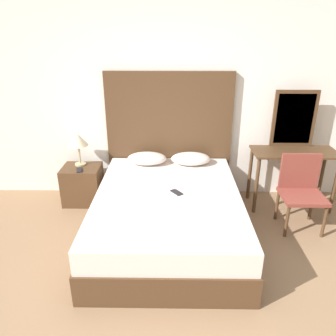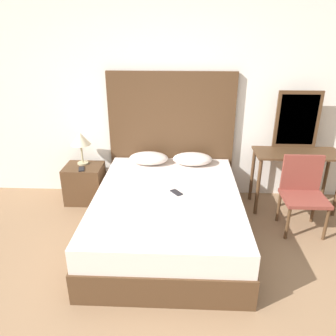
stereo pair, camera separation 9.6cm
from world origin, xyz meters
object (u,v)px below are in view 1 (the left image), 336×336
(table_lamp, at_px, (78,140))
(phone_on_nightstand, at_px, (79,170))
(phone_on_bed, at_px, (177,192))
(nightstand, at_px, (83,184))
(chair, at_px, (301,187))
(bed, at_px, (168,216))
(vanity_desk, at_px, (294,161))

(table_lamp, bearing_deg, phone_on_nightstand, -79.81)
(phone_on_bed, height_order, nightstand, phone_on_bed)
(table_lamp, bearing_deg, phone_on_bed, -34.43)
(nightstand, height_order, table_lamp, table_lamp)
(nightstand, distance_m, chair, 2.73)
(bed, bearing_deg, vanity_desk, 25.12)
(phone_on_bed, relative_size, nightstand, 0.32)
(phone_on_nightstand, bearing_deg, vanity_desk, 0.85)
(nightstand, bearing_deg, bed, -34.88)
(nightstand, height_order, vanity_desk, vanity_desk)
(table_lamp, relative_size, vanity_desk, 0.42)
(bed, distance_m, nightstand, 1.40)
(phone_on_nightstand, bearing_deg, bed, -31.46)
(chair, bearing_deg, phone_on_bed, -169.33)
(phone_on_bed, distance_m, vanity_desk, 1.64)
(bed, distance_m, chair, 1.57)
(phone_on_bed, distance_m, chair, 1.46)
(nightstand, relative_size, chair, 0.59)
(table_lamp, height_order, chair, table_lamp)
(phone_on_nightstand, xyz_separation_m, vanity_desk, (2.71, 0.04, 0.12))
(phone_on_bed, relative_size, phone_on_nightstand, 0.99)
(bed, relative_size, phone_on_nightstand, 12.72)
(phone_on_bed, xyz_separation_m, table_lamp, (-1.26, 0.87, 0.29))
(phone_on_nightstand, relative_size, vanity_desk, 0.16)
(table_lamp, xyz_separation_m, phone_on_nightstand, (0.03, -0.19, -0.33))
(bed, distance_m, table_lamp, 1.57)
(bed, xyz_separation_m, vanity_desk, (1.57, 0.74, 0.36))
(table_lamp, distance_m, phone_on_nightstand, 0.38)
(phone_on_nightstand, bearing_deg, nightstand, 95.19)
(phone_on_bed, height_order, vanity_desk, vanity_desk)
(nightstand, xyz_separation_m, phone_on_nightstand, (0.01, -0.10, 0.26))
(phone_on_bed, bearing_deg, phone_on_nightstand, 151.07)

